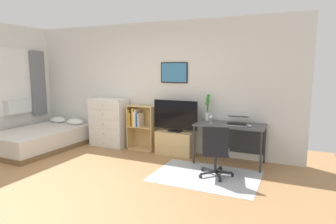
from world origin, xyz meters
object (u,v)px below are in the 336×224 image
(bamboo_vase, at_px, (208,108))
(wine_glass, at_px, (211,116))
(bed, at_px, (42,138))
(computer_mouse, at_px, (250,126))
(laptop, at_px, (237,121))
(dresser, at_px, (109,122))
(bookshelf, at_px, (140,124))
(television, at_px, (175,116))
(desk, at_px, (231,130))
(office_chair, at_px, (216,150))
(tv_stand, at_px, (176,143))

(bamboo_vase, bearing_deg, wine_glass, -61.21)
(bed, xyz_separation_m, computer_mouse, (4.34, 0.61, 0.53))
(bed, xyz_separation_m, laptop, (4.09, 0.76, 0.58))
(dresser, distance_m, bookshelf, 0.76)
(bookshelf, xyz_separation_m, television, (0.87, -0.08, 0.24))
(desk, bearing_deg, computer_mouse, -24.06)
(office_chair, bearing_deg, bed, 166.03)
(bed, xyz_separation_m, office_chair, (3.93, -0.11, 0.23))
(tv_stand, height_order, laptop, laptop)
(television, height_order, laptop, television)
(tv_stand, height_order, desk, desk)
(bed, relative_size, bamboo_vase, 4.02)
(computer_mouse, bearing_deg, desk, 155.94)
(dresser, relative_size, computer_mouse, 10.33)
(bookshelf, bearing_deg, laptop, -2.84)
(desk, bearing_deg, bed, -168.95)
(tv_stand, xyz_separation_m, bamboo_vase, (0.64, 0.09, 0.75))
(bookshelf, relative_size, desk, 0.77)
(bed, bearing_deg, office_chair, 0.02)
(bookshelf, relative_size, television, 1.02)
(bookshelf, relative_size, wine_glass, 5.31)
(desk, relative_size, computer_mouse, 11.96)
(desk, relative_size, wine_glass, 6.91)
(wine_glass, bearing_deg, laptop, 15.79)
(desk, xyz_separation_m, computer_mouse, (0.36, -0.16, 0.15))
(tv_stand, height_order, bamboo_vase, bamboo_vase)
(bed, height_order, bookshelf, bookshelf)
(wine_glass, bearing_deg, television, 168.67)
(computer_mouse, xyz_separation_m, wine_glass, (-0.71, 0.02, 0.12))
(dresser, distance_m, computer_mouse, 3.13)
(bamboo_vase, bearing_deg, dresser, -177.23)
(office_chair, bearing_deg, television, 128.00)
(laptop, bearing_deg, dresser, 177.69)
(bed, xyz_separation_m, wine_glass, (3.63, 0.63, 0.65))
(office_chair, bearing_deg, dresser, 149.12)
(bookshelf, distance_m, desk, 2.00)
(bed, distance_m, bamboo_vase, 3.68)
(television, xyz_separation_m, bamboo_vase, (0.64, 0.12, 0.18))
(bed, relative_size, tv_stand, 2.73)
(desk, bearing_deg, television, 179.38)
(desk, xyz_separation_m, office_chair, (-0.05, -0.88, -0.15))
(bookshelf, bearing_deg, bed, -156.38)
(desk, bearing_deg, office_chair, -93.05)
(television, height_order, desk, television)
(dresser, height_order, wine_glass, dresser)
(desk, distance_m, wine_glass, 0.46)
(office_chair, height_order, laptop, laptop)
(office_chair, bearing_deg, bookshelf, 141.07)
(tv_stand, relative_size, television, 0.81)
(tv_stand, distance_m, bamboo_vase, 0.98)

